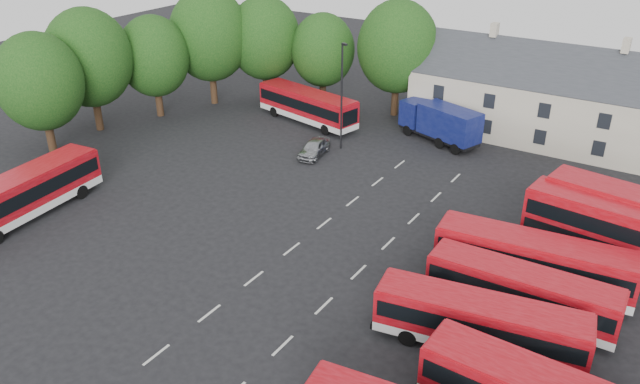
{
  "coord_description": "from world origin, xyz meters",
  "views": [
    {
      "loc": [
        20.15,
        -26.21,
        21.52
      ],
      "look_at": [
        -0.53,
        6.29,
        2.2
      ],
      "focal_mm": 35.0,
      "sensor_mm": 36.0,
      "label": 1
    }
  ],
  "objects_px": {
    "bus_west": "(25,191)",
    "bus_dd_south": "(619,235)",
    "silver_car": "(314,148)",
    "lamppost": "(342,94)",
    "box_truck": "(441,122)"
  },
  "relations": [
    {
      "from": "bus_west",
      "to": "bus_dd_south",
      "type": "bearing_deg",
      "value": -73.9
    },
    {
      "from": "silver_car",
      "to": "lamppost",
      "type": "relative_size",
      "value": 0.45
    },
    {
      "from": "box_truck",
      "to": "lamppost",
      "type": "xyz_separation_m",
      "value": [
        -6.78,
        -6.19,
        3.1
      ]
    },
    {
      "from": "box_truck",
      "to": "bus_west",
      "type": "bearing_deg",
      "value": -104.21
    },
    {
      "from": "bus_west",
      "to": "silver_car",
      "type": "distance_m",
      "value": 23.02
    },
    {
      "from": "silver_car",
      "to": "box_truck",
      "type": "bearing_deg",
      "value": 39.14
    },
    {
      "from": "bus_west",
      "to": "box_truck",
      "type": "bearing_deg",
      "value": -39.45
    },
    {
      "from": "lamppost",
      "to": "bus_dd_south",
      "type": "bearing_deg",
      "value": -18.42
    },
    {
      "from": "box_truck",
      "to": "silver_car",
      "type": "xyz_separation_m",
      "value": [
        -7.91,
        -8.85,
        -1.23
      ]
    },
    {
      "from": "lamppost",
      "to": "silver_car",
      "type": "bearing_deg",
      "value": -112.93
    },
    {
      "from": "silver_car",
      "to": "bus_dd_south",
      "type": "bearing_deg",
      "value": -21.05
    },
    {
      "from": "bus_dd_south",
      "to": "box_truck",
      "type": "xyz_separation_m",
      "value": [
        -17.19,
        14.17,
        -0.62
      ]
    },
    {
      "from": "bus_west",
      "to": "lamppost",
      "type": "relative_size",
      "value": 1.26
    },
    {
      "from": "bus_dd_south",
      "to": "lamppost",
      "type": "bearing_deg",
      "value": 167.94
    },
    {
      "from": "bus_west",
      "to": "silver_car",
      "type": "height_order",
      "value": "bus_west"
    }
  ]
}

